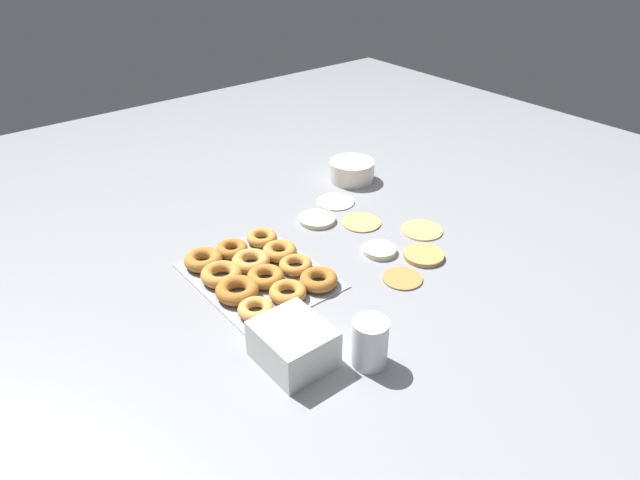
# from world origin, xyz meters

# --- Properties ---
(ground_plane) EXTENTS (3.00, 3.00, 0.00)m
(ground_plane) POSITION_xyz_m (0.00, 0.00, 0.00)
(ground_plane) COLOR gray
(pancake_0) EXTENTS (0.12, 0.12, 0.01)m
(pancake_0) POSITION_xyz_m (-0.06, 0.13, 0.00)
(pancake_0) COLOR tan
(pancake_0) RESTS_ON ground_plane
(pancake_1) EXTENTS (0.11, 0.11, 0.01)m
(pancake_1) POSITION_xyz_m (0.18, 0.14, 0.01)
(pancake_1) COLOR tan
(pancake_1) RESTS_ON ground_plane
(pancake_2) EXTENTS (0.12, 0.12, 0.01)m
(pancake_2) POSITION_xyz_m (0.08, 0.24, 0.00)
(pancake_2) COLOR tan
(pancake_2) RESTS_ON ground_plane
(pancake_3) EXTENTS (0.12, 0.12, 0.01)m
(pancake_3) POSITION_xyz_m (-0.21, 0.16, 0.00)
(pancake_3) COLOR beige
(pancake_3) RESTS_ON ground_plane
(pancake_4) EXTENTS (0.09, 0.09, 0.02)m
(pancake_4) POSITION_xyz_m (0.09, 0.06, 0.01)
(pancake_4) COLOR beige
(pancake_4) RESTS_ON ground_plane
(pancake_5) EXTENTS (0.11, 0.11, 0.01)m
(pancake_5) POSITION_xyz_m (-0.15, 0.03, 0.01)
(pancake_5) COLOR beige
(pancake_5) RESTS_ON ground_plane
(pancake_6) EXTENTS (0.10, 0.10, 0.01)m
(pancake_6) POSITION_xyz_m (0.22, 0.02, 0.00)
(pancake_6) COLOR #B27F42
(pancake_6) RESTS_ON ground_plane
(donut_tray) EXTENTS (0.37, 0.30, 0.04)m
(donut_tray) POSITION_xyz_m (-0.02, -0.27, 0.02)
(donut_tray) COLOR #93969B
(donut_tray) RESTS_ON ground_plane
(batter_bowl) EXTENTS (0.15, 0.15, 0.07)m
(batter_bowl) POSITION_xyz_m (-0.30, 0.30, 0.03)
(batter_bowl) COLOR silver
(batter_bowl) RESTS_ON ground_plane
(container_stack) EXTENTS (0.15, 0.14, 0.09)m
(container_stack) POSITION_xyz_m (0.28, -0.37, 0.04)
(container_stack) COLOR white
(container_stack) RESTS_ON ground_plane
(paper_cup) EXTENTS (0.08, 0.08, 0.11)m
(paper_cup) POSITION_xyz_m (0.39, -0.25, 0.05)
(paper_cup) COLOR white
(paper_cup) RESTS_ON ground_plane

